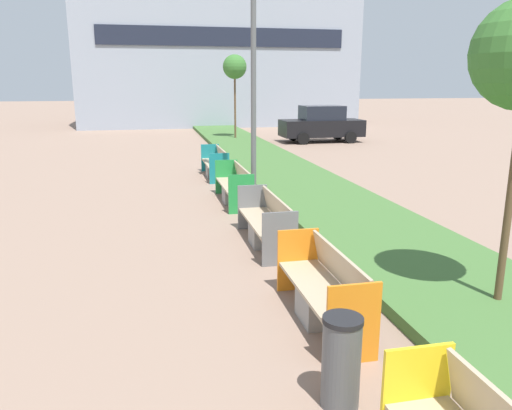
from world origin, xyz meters
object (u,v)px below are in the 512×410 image
at_px(bench_grey_frame, 267,226).
at_px(bench_green_frame, 235,188).
at_px(litter_bin, 341,362).
at_px(street_lamp_post, 253,9).
at_px(sapling_tree_far, 235,67).
at_px(bench_orange_frame, 324,294).
at_px(parked_car_distant, 321,124).
at_px(bench_teal_frame, 216,166).

height_order(bench_grey_frame, bench_green_frame, same).
bearing_deg(litter_bin, street_lamp_post, 83.32).
bearing_deg(sapling_tree_far, bench_orange_frame, -96.71).
bearing_deg(litter_bin, parked_car_distant, 71.03).
height_order(bench_grey_frame, sapling_tree_far, sapling_tree_far).
bearing_deg(sapling_tree_far, bench_green_frame, -99.95).
bearing_deg(bench_grey_frame, bench_teal_frame, 90.00).
bearing_deg(bench_orange_frame, bench_green_frame, 89.98).
relative_size(litter_bin, parked_car_distant, 0.22).
height_order(sapling_tree_far, parked_car_distant, sapling_tree_far).
bearing_deg(bench_green_frame, litter_bin, -93.00).
xyz_separation_m(street_lamp_post, parked_car_distant, (6.09, 11.79, -3.88)).
distance_m(bench_grey_frame, sapling_tree_far, 17.71).
distance_m(bench_green_frame, sapling_tree_far, 14.29).
xyz_separation_m(street_lamp_post, sapling_tree_far, (1.79, 13.13, -1.04)).
distance_m(litter_bin, sapling_tree_far, 22.54).
height_order(bench_grey_frame, parked_car_distant, parked_car_distant).
bearing_deg(parked_car_distant, street_lamp_post, -117.40).
xyz_separation_m(bench_teal_frame, sapling_tree_far, (2.40, 10.02, 3.38)).
bearing_deg(sapling_tree_far, bench_grey_frame, -97.93).
bearing_deg(bench_teal_frame, bench_grey_frame, -90.00).
distance_m(bench_grey_frame, bench_green_frame, 3.54).
bearing_deg(bench_grey_frame, bench_orange_frame, -90.04).
xyz_separation_m(bench_grey_frame, parked_car_distant, (6.70, 15.88, 0.54)).
bearing_deg(bench_grey_frame, litter_bin, -95.15).
xyz_separation_m(bench_orange_frame, litter_bin, (-0.44, -1.70, 0.09)).
height_order(bench_teal_frame, litter_bin, bench_teal_frame).
height_order(bench_green_frame, litter_bin, bench_green_frame).
height_order(bench_orange_frame, sapling_tree_far, sapling_tree_far).
bearing_deg(litter_bin, bench_grey_frame, 84.85).
distance_m(bench_orange_frame, bench_green_frame, 6.74).
relative_size(bench_teal_frame, street_lamp_post, 0.27).
height_order(bench_grey_frame, street_lamp_post, street_lamp_post).
relative_size(bench_orange_frame, parked_car_distant, 0.50).
distance_m(bench_orange_frame, bench_grey_frame, 3.20).
distance_m(street_lamp_post, parked_car_distant, 13.83).
relative_size(sapling_tree_far, parked_car_distant, 1.05).
xyz_separation_m(bench_green_frame, street_lamp_post, (0.61, 0.54, 4.42)).
relative_size(bench_grey_frame, street_lamp_post, 0.26).
xyz_separation_m(bench_teal_frame, litter_bin, (-0.44, -12.10, 0.09)).
height_order(bench_teal_frame, parked_car_distant, parked_car_distant).
distance_m(bench_orange_frame, litter_bin, 1.76).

